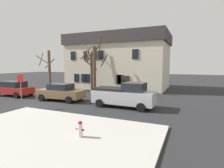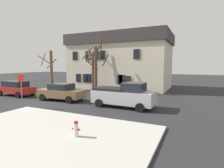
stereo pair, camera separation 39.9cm
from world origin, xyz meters
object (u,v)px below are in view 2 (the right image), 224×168
object	(u,v)px
building_main	(120,61)
bicycle_leaning	(64,88)
car_red_wagon	(16,88)
pickup_truck_silver	(124,95)
tree_bare_near	(51,69)
fire_hydrant	(76,128)
car_brown_sedan	(62,92)
tree_bare_far	(96,67)
tree_bare_mid	(93,70)
street_sign_pole	(21,84)

from	to	relation	value
building_main	bicycle_leaning	world-z (taller)	building_main
car_red_wagon	pickup_truck_silver	distance (m)	13.10
tree_bare_near	fire_hydrant	bearing A→B (deg)	-42.56
car_brown_sedan	tree_bare_far	bearing A→B (deg)	83.21
fire_hydrant	tree_bare_mid	bearing A→B (deg)	118.15
tree_bare_near	tree_bare_mid	world-z (taller)	tree_bare_mid
tree_bare_mid	car_red_wagon	bearing A→B (deg)	-134.33
building_main	pickup_truck_silver	world-z (taller)	building_main
car_brown_sedan	building_main	bearing A→B (deg)	83.50
tree_bare_mid	street_sign_pole	distance (m)	10.11
car_brown_sedan	fire_hydrant	xyz separation A→B (m)	(6.87, -6.93, -0.32)
building_main	fire_hydrant	bearing A→B (deg)	-73.55
bicycle_leaning	building_main	bearing A→B (deg)	53.07
tree_bare_near	car_brown_sedan	distance (m)	8.33
tree_bare_near	tree_bare_mid	size ratio (longest dim) A/B	0.91
fire_hydrant	street_sign_pole	distance (m)	8.58
tree_bare_far	street_sign_pole	size ratio (longest dim) A/B	2.55
car_red_wagon	tree_bare_near	bearing A→B (deg)	86.81
tree_bare_near	tree_bare_mid	distance (m)	6.13
tree_bare_mid	car_brown_sedan	size ratio (longest dim) A/B	1.29
tree_bare_far	car_red_wagon	size ratio (longest dim) A/B	1.60
tree_bare_mid	tree_bare_far	world-z (taller)	tree_bare_far
street_sign_pole	bicycle_leaning	size ratio (longest dim) A/B	1.57
car_red_wagon	pickup_truck_silver	bearing A→B (deg)	-0.01
building_main	fire_hydrant	world-z (taller)	building_main
car_red_wagon	street_sign_pole	world-z (taller)	street_sign_pole
building_main	pickup_truck_silver	bearing A→B (deg)	-66.22
tree_bare_mid	car_brown_sedan	distance (m)	6.68
building_main	street_sign_pole	world-z (taller)	building_main
fire_hydrant	bicycle_leaning	world-z (taller)	bicycle_leaning
tree_bare_far	bicycle_leaning	distance (m)	5.38
tree_bare_far	car_red_wagon	distance (m)	9.46
car_red_wagon	fire_hydrant	bearing A→B (deg)	-27.15
tree_bare_far	tree_bare_near	bearing A→B (deg)	-176.01
tree_bare_mid	tree_bare_far	xyz separation A→B (m)	(0.92, -0.78, 0.42)
tree_bare_mid	car_red_wagon	size ratio (longest dim) A/B	1.37
building_main	car_red_wagon	bearing A→B (deg)	-123.64
tree_bare_mid	street_sign_pole	bearing A→B (deg)	-93.91
tree_bare_near	tree_bare_mid	xyz separation A→B (m)	(6.00, 1.26, -0.08)
building_main	car_brown_sedan	size ratio (longest dim) A/B	3.19
tree_bare_far	pickup_truck_silver	size ratio (longest dim) A/B	1.35
tree_bare_far	car_brown_sedan	distance (m)	6.12
car_brown_sedan	car_red_wagon	bearing A→B (deg)	-179.48
tree_bare_near	car_brown_sedan	world-z (taller)	tree_bare_near
building_main	bicycle_leaning	xyz separation A→B (m)	(-5.17, -6.88, -3.65)
pickup_truck_silver	street_sign_pole	xyz separation A→B (m)	(-7.50, -3.61, 0.93)
car_red_wagon	fire_hydrant	size ratio (longest dim) A/B	5.77
tree_bare_far	pickup_truck_silver	world-z (taller)	tree_bare_far
tree_bare_mid	building_main	bearing A→B (deg)	73.58
fire_hydrant	building_main	bearing A→B (deg)	106.45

